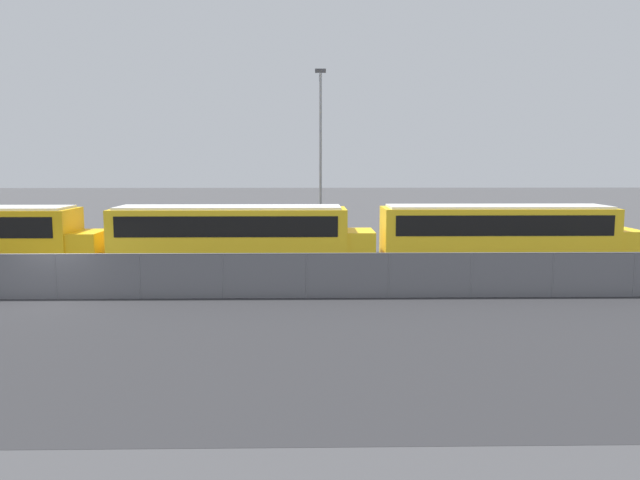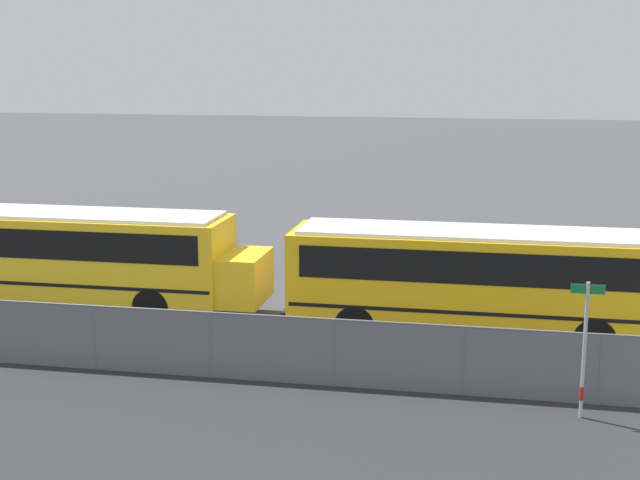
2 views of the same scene
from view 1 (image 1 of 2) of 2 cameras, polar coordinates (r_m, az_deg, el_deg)
name	(u,v)px [view 1 (image 1 of 2)]	position (r m, az deg, el deg)	size (l,w,h in m)	color
ground_plane	(57,299)	(24.53, -22.90, -5.00)	(200.00, 200.00, 0.00)	#424244
fence	(56,276)	(24.37, -23.00, -3.04)	(108.15, 0.07, 1.66)	#9EA0A5
school_bus_4	(236,234)	(27.12, -7.72, 0.54)	(11.32, 2.51, 3.05)	yellow
school_bus_5	(502,233)	(28.47, 16.29, 0.63)	(11.32, 2.51, 3.05)	yellow
light_pole	(320,153)	(35.22, 0.04, 7.92)	(0.60, 0.24, 10.03)	gray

